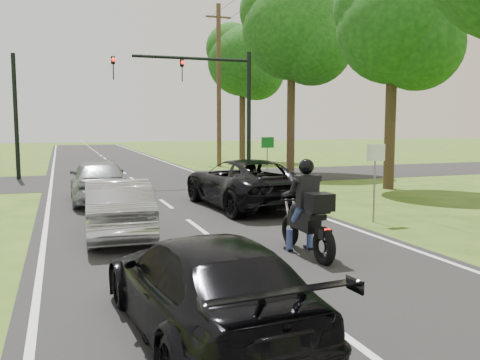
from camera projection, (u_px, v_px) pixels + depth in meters
name	position (u px, v px, depth m)	size (l,w,h in m)	color
ground	(251.00, 268.00, 9.44)	(140.00, 140.00, 0.00)	#355417
road	(155.00, 196.00, 18.80)	(8.00, 100.00, 0.01)	black
cross_road	(133.00, 180.00, 24.42)	(60.00, 7.00, 0.01)	black
motorcycle_rider	(308.00, 217.00, 10.25)	(0.65, 2.31, 1.99)	black
dark_suv	(244.00, 183.00, 16.32)	(2.56, 5.55, 1.54)	black
silver_sedan	(118.00, 208.00, 11.98)	(1.44, 4.12, 1.36)	#A2A2A6
silver_suv	(98.00, 180.00, 17.19)	(1.80, 4.48, 1.53)	#919498
dark_car_behind	(204.00, 285.00, 6.33)	(1.79, 4.41, 1.28)	black
traffic_signal	(211.00, 92.00, 23.21)	(6.38, 0.44, 6.00)	black
signal_pole_far	(16.00, 117.00, 24.24)	(0.20, 0.20, 6.00)	black
utility_pole_far	(219.00, 85.00, 31.55)	(1.60, 0.28, 10.00)	brown
sign_white	(375.00, 164.00, 13.62)	(0.55, 0.07, 2.12)	slate
sign_green	(267.00, 150.00, 21.18)	(0.55, 0.07, 2.12)	slate
tree_row_c	(401.00, 34.00, 20.25)	(4.80, 4.65, 8.76)	#332316
tree_row_d	(299.00, 35.00, 27.35)	(5.76, 5.58, 10.45)	#332316
tree_row_e	(247.00, 65.00, 35.99)	(5.28, 5.12, 9.61)	#332316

